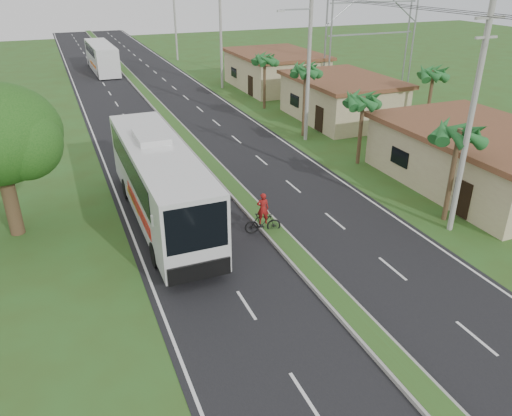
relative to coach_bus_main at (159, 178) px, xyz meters
name	(u,v)px	position (x,y,z in m)	size (l,w,h in m)	color
ground	(323,286)	(4.87, -8.64, -2.42)	(180.00, 180.00, 0.00)	#354E1C
road_asphalt	(193,145)	(4.87, 11.36, -2.41)	(14.00, 160.00, 0.02)	black
median_strip	(193,144)	(4.87, 11.36, -2.32)	(1.20, 160.00, 0.18)	gray
lane_edge_left	(102,157)	(-1.83, 11.36, -2.42)	(0.12, 160.00, 0.01)	silver
lane_edge_right	(274,135)	(11.57, 11.36, -2.42)	(0.12, 160.00, 0.01)	silver
shop_near	(480,158)	(18.87, -2.64, -0.64)	(8.60, 12.60, 3.52)	tan
shop_mid	(341,98)	(18.87, 13.36, -0.56)	(7.60, 10.60, 3.67)	tan
shop_far	(275,70)	(18.87, 27.36, -0.49)	(8.60, 11.60, 3.82)	tan
palm_verge_a	(459,134)	(13.87, -5.64, 2.32)	(2.40, 2.40, 5.45)	#473321
palm_verge_b	(363,100)	(14.27, 3.36, 1.94)	(2.40, 2.40, 5.05)	#473321
palm_verge_c	(306,70)	(13.67, 10.36, 2.70)	(2.40, 2.40, 5.85)	#473321
palm_verge_d	(265,59)	(14.17, 19.36, 2.13)	(2.40, 2.40, 5.25)	#473321
palm_behind_shop	(433,74)	(22.37, 6.36, 2.51)	(2.40, 2.40, 5.65)	#473321
utility_pole_a	(470,121)	(13.37, -6.64, 3.25)	(1.60, 0.28, 11.00)	gray
utility_pole_b	(309,57)	(13.34, 9.36, 3.84)	(3.20, 0.28, 12.00)	gray
utility_pole_c	(221,34)	(13.37, 29.36, 3.25)	(1.60, 0.28, 11.00)	gray
utility_pole_d	(175,20)	(13.37, 49.36, 3.00)	(1.60, 0.28, 10.50)	gray
billboard_lattice	(372,25)	(26.87, 21.36, 4.40)	(10.18, 1.18, 12.07)	gray
coach_bus_main	(159,178)	(0.00, 0.00, 0.00)	(2.93, 13.62, 4.40)	silver
coach_bus_far	(102,56)	(2.32, 44.27, -0.44)	(2.82, 11.99, 3.48)	white
motorcyclist	(263,219)	(4.33, -3.36, -1.64)	(1.90, 0.94, 2.20)	black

